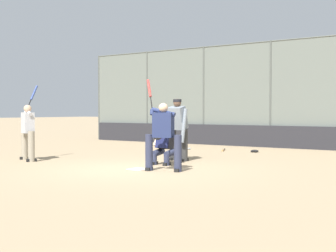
{
  "coord_description": "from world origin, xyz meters",
  "views": [
    {
      "loc": [
        -7.09,
        9.11,
        1.44
      ],
      "look_at": [
        -0.21,
        -1.0,
        1.05
      ],
      "focal_mm": 50.0,
      "sensor_mm": 36.0,
      "label": 1
    }
  ],
  "objects": [
    {
      "name": "padding_wall",
      "position": [
        0.0,
        -8.46,
        0.43
      ],
      "size": [
        18.0,
        0.18,
        0.86
      ],
      "primitive_type": "cube",
      "color": "#28282D",
      "rests_on": "ground_plane"
    },
    {
      "name": "ground_plane",
      "position": [
        0.0,
        0.0,
        0.0
      ],
      "size": [
        160.0,
        160.0,
        0.0
      ],
      "primitive_type": "plane",
      "color": "tan"
    },
    {
      "name": "batter_at_plate",
      "position": [
        -0.7,
        -0.07,
        0.89
      ],
      "size": [
        1.14,
        0.56,
        2.24
      ],
      "rotation": [
        0.0,
        0.0,
        0.28
      ],
      "color": "#2D334C",
      "rests_on": "ground_plane"
    },
    {
      "name": "umpire_home",
      "position": [
        0.27,
        -2.2,
        0.97
      ],
      "size": [
        0.73,
        0.47,
        1.8
      ],
      "rotation": [
        0.0,
        0.0,
        -0.07
      ],
      "color": "#333333",
      "rests_on": "ground_plane"
    },
    {
      "name": "spare_bat_third_base_side",
      "position": [
        2.13,
        -5.53,
        0.03
      ],
      "size": [
        0.21,
        0.86,
        0.07
      ],
      "rotation": [
        0.0,
        0.0,
        4.53
      ],
      "color": "black",
      "rests_on": "ground_plane"
    },
    {
      "name": "backstop_fence",
      "position": [
        0.0,
        -8.56,
        2.21
      ],
      "size": [
        18.45,
        0.08,
        4.24
      ],
      "color": "#515651",
      "rests_on": "ground_plane"
    },
    {
      "name": "fielding_glove_on_dirt",
      "position": [
        -0.45,
        -6.02,
        0.05
      ],
      "size": [
        0.27,
        0.21,
        0.1
      ],
      "color": "black",
      "rests_on": "ground_plane"
    },
    {
      "name": "home_plate_marker",
      "position": [
        0.0,
        0.0,
        0.01
      ],
      "size": [
        0.43,
        0.43,
        0.01
      ],
      "primitive_type": "cube",
      "color": "white",
      "rests_on": "ground_plane"
    },
    {
      "name": "catcher_behind_plate",
      "position": [
        0.06,
        -1.19,
        0.6
      ],
      "size": [
        0.61,
        0.72,
        1.16
      ],
      "rotation": [
        0.0,
        0.0,
        0.04
      ],
      "color": "#2D334C",
      "rests_on": "ground_plane"
    },
    {
      "name": "batter_on_deck",
      "position": [
        3.93,
        0.17,
        0.89
      ],
      "size": [
        0.88,
        0.96,
        2.23
      ],
      "rotation": [
        0.0,
        0.0,
        -0.42
      ],
      "color": "gray",
      "rests_on": "ground_plane"
    },
    {
      "name": "bleachers_beyond",
      "position": [
        3.25,
        -10.71,
        0.38
      ],
      "size": [
        12.86,
        1.95,
        1.16
      ],
      "color": "slate",
      "rests_on": "ground_plane"
    },
    {
      "name": "spare_bat_by_padding",
      "position": [
        0.72,
        -5.92,
        0.03
      ],
      "size": [
        0.34,
        0.78,
        0.07
      ],
      "rotation": [
        0.0,
        0.0,
        1.93
      ],
      "color": "black",
      "rests_on": "ground_plane"
    }
  ]
}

